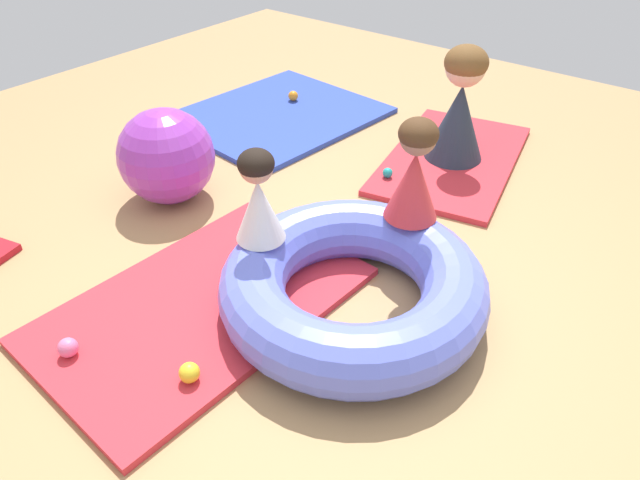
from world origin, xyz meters
The scene contains 13 objects.
ground_plane centered at (0.00, 0.00, 0.00)m, with size 8.00×8.00×0.00m, color tan.
gym_mat_far_right centered at (1.60, 1.68, 0.02)m, with size 1.49×1.29×0.04m, color #2D47B7.
gym_mat_near_right centered at (-0.34, 0.47, 0.02)m, with size 1.56×1.00×0.04m, color red.
gym_mat_far_left centered at (1.79, 0.22, 0.02)m, with size 1.43×0.82×0.04m, color red.
inflatable_cushion centered at (0.10, -0.12, 0.16)m, with size 1.28×1.28×0.32m, color #6070E5.
child_in_red centered at (0.58, -0.13, 0.58)m, with size 0.28×0.28×0.53m.
child_in_white centered at (-0.03, 0.34, 0.55)m, with size 0.28×0.28×0.47m.
adult_seated centered at (1.79, 0.22, 0.42)m, with size 0.53×0.53×0.78m.
play_ball_orange centered at (1.87, 1.75, 0.08)m, with size 0.08×0.08×0.08m, color orange.
play_ball_yellow centered at (-0.70, 0.14, 0.08)m, with size 0.09×0.09×0.09m, color yellow.
play_ball_pink centered at (-0.94, 0.67, 0.08)m, with size 0.09×0.09×0.09m, color pink.
play_ball_teal centered at (1.26, 0.42, 0.07)m, with size 0.07×0.07×0.07m, color teal.
exercise_ball_large centered at (0.26, 1.39, 0.30)m, with size 0.59×0.59×0.59m, color purple.
Camera 1 is at (-1.66, -1.30, 1.97)m, focal length 32.66 mm.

